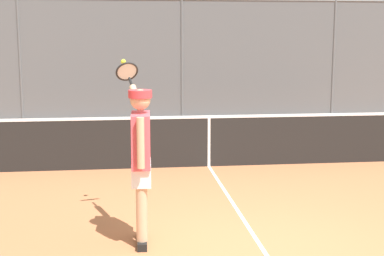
# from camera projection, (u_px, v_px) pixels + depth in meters

# --- Properties ---
(ground_plane) EXTENTS (60.00, 60.00, 0.00)m
(ground_plane) POSITION_uv_depth(u_px,v_px,m) (265.00, 254.00, 6.27)
(ground_plane) COLOR #B76B42
(fence_backdrop) EXTENTS (19.85, 1.37, 3.38)m
(fence_backdrop) POSITION_uv_depth(u_px,v_px,m) (180.00, 64.00, 15.58)
(fence_backdrop) COLOR #565B60
(fence_backdrop) RESTS_ON ground
(tennis_net) EXTENTS (10.78, 0.09, 1.07)m
(tennis_net) POSITION_uv_depth(u_px,v_px,m) (209.00, 140.00, 10.36)
(tennis_net) COLOR #2D2D2D
(tennis_net) RESTS_ON ground
(tennis_player) EXTENTS (0.44, 1.48, 2.11)m
(tennis_player) POSITION_uv_depth(u_px,v_px,m) (141.00, 153.00, 6.41)
(tennis_player) COLOR black
(tennis_player) RESTS_ON ground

